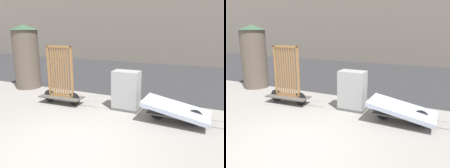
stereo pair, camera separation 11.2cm
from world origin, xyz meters
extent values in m
plane|color=gray|center=(0.00, 0.00, 0.00)|extent=(60.00, 60.00, 0.00)
cube|color=#2D2D30|center=(0.00, 8.81, 0.00)|extent=(56.00, 9.45, 0.01)
cube|color=#4C4742|center=(-2.05, 2.44, 0.25)|extent=(1.66, 0.70, 0.04)
cylinder|color=black|center=(-1.52, 2.47, 0.23)|extent=(0.47, 0.06, 0.47)
cylinder|color=black|center=(-2.58, 2.41, 0.23)|extent=(0.47, 0.06, 0.47)
cylinder|color=gray|center=(-0.89, 2.50, 0.25)|extent=(0.70, 0.06, 0.03)
cube|color=olive|center=(-2.05, 2.44, 0.31)|extent=(1.04, 0.12, 0.07)
cube|color=olive|center=(-2.05, 2.44, 2.09)|extent=(1.04, 0.12, 0.07)
cube|color=olive|center=(-2.53, 2.42, 1.20)|extent=(0.07, 0.07, 1.85)
cube|color=olive|center=(-1.57, 2.46, 1.20)|extent=(0.07, 0.07, 1.85)
cube|color=olive|center=(-2.40, 2.42, 1.20)|extent=(0.04, 0.05, 1.78)
cube|color=olive|center=(-2.30, 2.43, 1.20)|extent=(0.04, 0.05, 1.78)
cube|color=olive|center=(-2.20, 2.43, 1.20)|extent=(0.04, 0.05, 1.78)
cube|color=olive|center=(-2.10, 2.44, 1.20)|extent=(0.04, 0.05, 1.78)
cube|color=olive|center=(-2.00, 2.44, 1.20)|extent=(0.04, 0.05, 1.78)
cube|color=olive|center=(-1.90, 2.45, 1.20)|extent=(0.04, 0.05, 1.78)
cube|color=olive|center=(-1.81, 2.45, 1.20)|extent=(0.04, 0.05, 1.78)
cube|color=olive|center=(-1.71, 2.46, 1.20)|extent=(0.04, 0.05, 1.78)
cube|color=#4C4742|center=(2.05, 2.44, 0.25)|extent=(1.63, 0.62, 0.04)
cylinder|color=black|center=(2.58, 2.44, 0.23)|extent=(0.47, 0.04, 0.47)
cylinder|color=black|center=(1.52, 2.44, 0.23)|extent=(0.47, 0.04, 0.47)
cylinder|color=gray|center=(3.22, 2.44, 0.25)|extent=(0.70, 0.03, 0.03)
cube|color=#9EA8BC|center=(2.05, 2.44, 0.42)|extent=(1.91, 1.07, 0.47)
cube|color=#4C4C4C|center=(0.33, 2.87, 0.04)|extent=(0.94, 0.59, 0.08)
cube|color=gray|center=(0.33, 2.87, 0.67)|extent=(0.88, 0.53, 1.34)
cylinder|color=brown|center=(-4.93, 3.73, 1.33)|extent=(1.13, 1.13, 2.65)
cone|color=#335138|center=(-4.93, 3.73, 2.77)|extent=(1.27, 1.27, 0.24)
camera|label=1|loc=(2.84, -3.80, 2.67)|focal=35.00mm
camera|label=2|loc=(2.94, -3.75, 2.67)|focal=35.00mm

